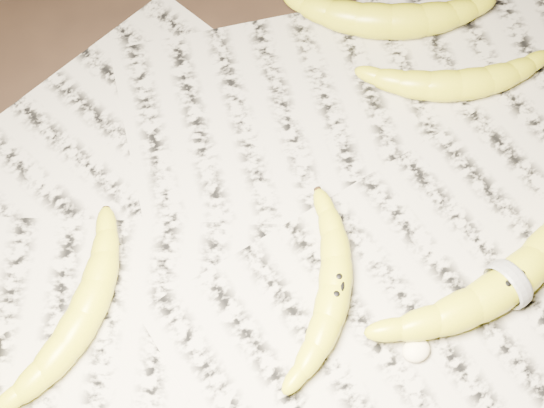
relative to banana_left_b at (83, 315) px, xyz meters
name	(u,v)px	position (x,y,z in m)	size (l,w,h in m)	color
ground	(310,255)	(0.23, -0.02, -0.03)	(3.00, 3.00, 0.00)	black
newspaper_patch	(298,281)	(0.20, -0.04, -0.02)	(0.90, 0.70, 0.01)	#A49E8C
banana_left_b	(83,315)	(0.00, 0.00, 0.00)	(0.18, 0.06, 0.04)	gold
banana_center	(335,289)	(0.23, -0.07, 0.00)	(0.18, 0.05, 0.03)	gold
banana_taped	(509,283)	(0.38, -0.13, 0.00)	(0.25, 0.07, 0.04)	gold
banana_upper_a	(459,83)	(0.46, 0.10, 0.00)	(0.18, 0.06, 0.04)	gold
banana_upper_b	(390,19)	(0.43, 0.20, 0.00)	(0.21, 0.07, 0.04)	gold
measuring_tape	(509,283)	(0.38, -0.13, 0.00)	(0.05, 0.05, 0.00)	white
flesh_chunk_c	(417,349)	(0.27, -0.15, -0.01)	(0.03, 0.02, 0.02)	#F4E5BD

